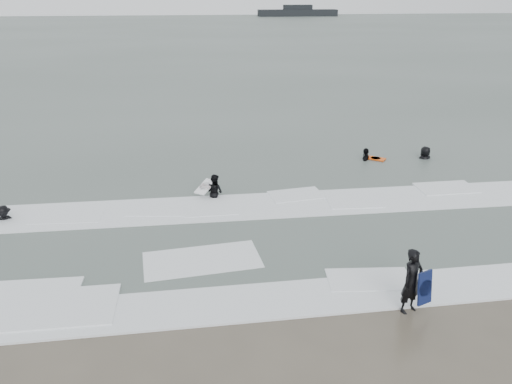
{
  "coord_description": "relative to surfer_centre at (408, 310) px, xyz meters",
  "views": [
    {
      "loc": [
        -2.23,
        -12.47,
        8.33
      ],
      "look_at": [
        0.0,
        5.0,
        1.1
      ],
      "focal_mm": 35.0,
      "sensor_mm": 36.0,
      "label": 1
    }
  ],
  "objects": [
    {
      "name": "surfer_breaker",
      "position": [
        -13.06,
        7.38,
        0.0
      ],
      "size": [
        1.11,
        0.83,
        1.52
      ],
      "primitive_type": "imported",
      "rotation": [
        0.0,
        0.0,
        0.3
      ],
      "color": "black",
      "rests_on": "ground"
    },
    {
      "name": "bodyboards",
      "position": [
        -0.49,
        7.14,
        0.5
      ],
      "size": [
        9.96,
        13.53,
        1.25
      ],
      "color": "#0E1743",
      "rests_on": "ground"
    },
    {
      "name": "surfer_wading",
      "position": [
        -4.94,
        8.77,
        0.0
      ],
      "size": [
        0.98,
        0.98,
        1.6
      ],
      "primitive_type": "imported",
      "rotation": [
        0.0,
        0.0,
        2.37
      ],
      "color": "black",
      "rests_on": "ground"
    },
    {
      "name": "sea",
      "position": [
        -3.45,
        81.5,
        0.06
      ],
      "size": [
        320.0,
        320.0,
        0.0
      ],
      "primitive_type": "plane",
      "color": "#47544C",
      "rests_on": "ground"
    },
    {
      "name": "surfer_centre",
      "position": [
        0.0,
        0.0,
        0.0
      ],
      "size": [
        0.83,
        0.71,
        1.91
      ],
      "primitive_type": "imported",
      "rotation": [
        0.0,
        0.0,
        0.44
      ],
      "color": "black",
      "rests_on": "ground"
    },
    {
      "name": "ground",
      "position": [
        -3.45,
        1.5,
        0.0
      ],
      "size": [
        320.0,
        320.0,
        0.0
      ],
      "primitive_type": "plane",
      "color": "brown",
      "rests_on": "ground"
    },
    {
      "name": "surfer_right_far",
      "position": [
        6.23,
        12.52,
        0.0
      ],
      "size": [
        0.96,
        0.69,
        1.84
      ],
      "primitive_type": "imported",
      "rotation": [
        0.0,
        0.0,
        -3.03
      ],
      "color": "black",
      "rests_on": "ground"
    },
    {
      "name": "surfer_right_near",
      "position": [
        3.11,
        12.79,
        0.0
      ],
      "size": [
        0.87,
        1.14,
        1.8
      ],
      "primitive_type": "imported",
      "rotation": [
        0.0,
        0.0,
        -2.04
      ],
      "color": "black",
      "rests_on": "ground"
    },
    {
      "name": "surf_foam",
      "position": [
        -3.45,
        5.2,
        0.04
      ],
      "size": [
        30.03,
        9.06,
        0.09
      ],
      "color": "white",
      "rests_on": "ground"
    },
    {
      "name": "vessel_horizon",
      "position": [
        28.12,
        151.34,
        1.26
      ],
      "size": [
        24.72,
        4.41,
        3.35
      ],
      "color": "black",
      "rests_on": "ground"
    }
  ]
}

